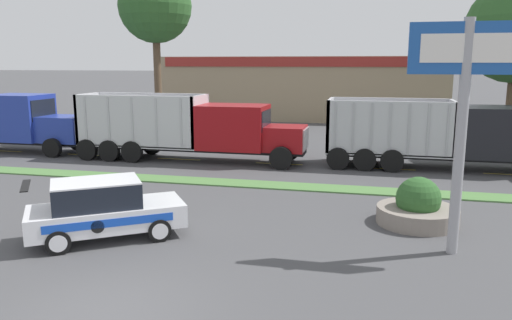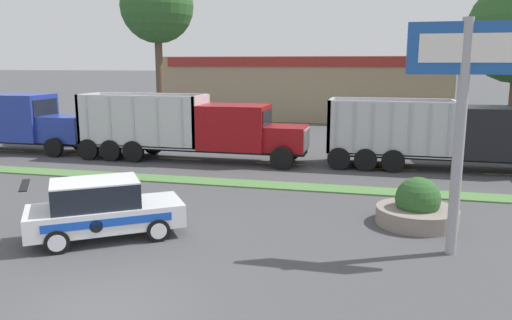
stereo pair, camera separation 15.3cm
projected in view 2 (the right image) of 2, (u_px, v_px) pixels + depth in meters
ground_plane at (103, 311)px, 10.24m from camera, size 600.00×600.00×0.00m
grass_verge at (244, 184)px, 20.91m from camera, size 120.00×1.21×0.06m
centre_line_1 at (6, 151)px, 28.93m from camera, size 2.40×0.14×0.01m
centre_line_2 at (89, 155)px, 27.67m from camera, size 2.40×0.14×0.01m
centre_line_3 at (180, 159)px, 26.42m from camera, size 2.40×0.14×0.01m
centre_line_4 at (280, 164)px, 25.16m from camera, size 2.40×0.14×0.01m
centre_line_5 at (390, 169)px, 23.90m from camera, size 2.40×0.14×0.01m
dump_truck_lead at (13, 123)px, 28.57m from camera, size 11.33×2.70×3.43m
dump_truck_mid at (466, 137)px, 23.34m from camera, size 11.00×2.83×3.29m
dump_truck_trail at (209, 131)px, 25.56m from camera, size 11.94×2.67×3.40m
rally_car at (102, 209)px, 14.35m from camera, size 4.57×3.93×1.77m
store_sign_post at (463, 89)px, 12.51m from camera, size 2.83×0.28×6.11m
stone_planter at (417, 209)px, 15.66m from camera, size 2.53×2.53×1.51m
store_building_backdrop at (309, 87)px, 47.69m from camera, size 24.78×12.10×5.55m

